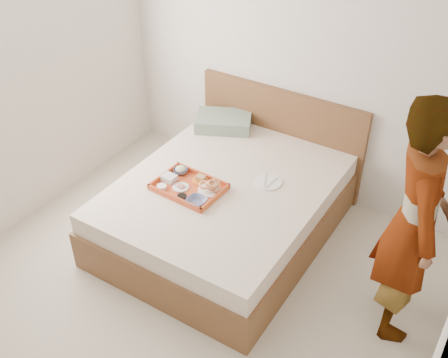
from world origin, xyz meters
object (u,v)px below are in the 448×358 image
object	(u,v)px
tray	(189,187)
dinner_plate	(268,182)
bed	(225,208)
person	(414,223)

from	to	relation	value
tray	dinner_plate	xyz separation A→B (m)	(0.50, 0.41, -0.02)
bed	dinner_plate	distance (m)	0.44
bed	person	distance (m)	1.64
bed	person	world-z (taller)	person
bed	dinner_plate	bearing A→B (deg)	32.42
tray	person	xyz separation A→B (m)	(1.71, 0.08, 0.34)
tray	dinner_plate	world-z (taller)	tray
bed	tray	world-z (taller)	tray
person	dinner_plate	bearing A→B (deg)	51.77
dinner_plate	person	distance (m)	1.31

